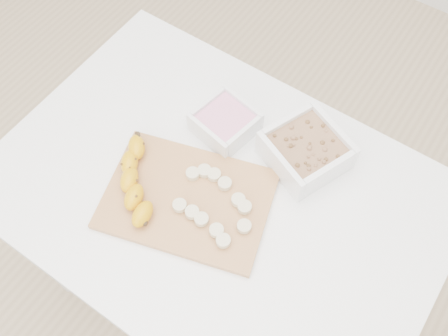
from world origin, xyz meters
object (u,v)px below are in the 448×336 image
Objects in this scene: table at (217,209)px; cutting_board at (188,199)px; bowl_yogurt at (225,122)px; banana at (136,182)px; bowl_granola at (306,150)px.

table is 0.12m from cutting_board.
bowl_yogurt is at bearing 117.54° from table.
bowl_yogurt reaches higher than table.
banana is at bearing -160.24° from cutting_board.
bowl_yogurt reaches higher than cutting_board.
bowl_granola is at bearing 56.75° from table.
bowl_yogurt is 0.20m from bowl_granola.
bowl_yogurt is at bearing 100.79° from cutting_board.
bowl_yogurt is at bearing 41.91° from banana.
bowl_granola is 0.38m from banana.
bowl_yogurt is 0.68× the size of banana.
bowl_granola is (0.20, 0.03, 0.01)m from bowl_yogurt.
cutting_board is at bearing -79.21° from bowl_yogurt.
cutting_board is at bearing -124.60° from table.
bowl_granola is at bearing 56.43° from cutting_board.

